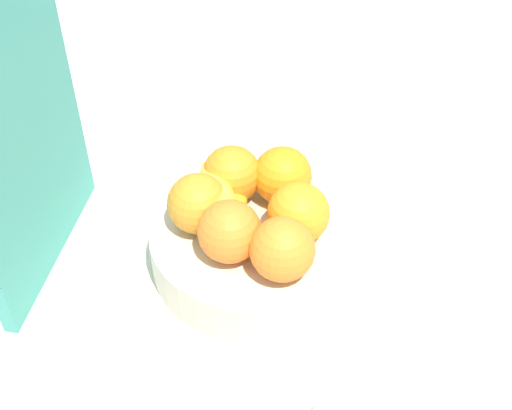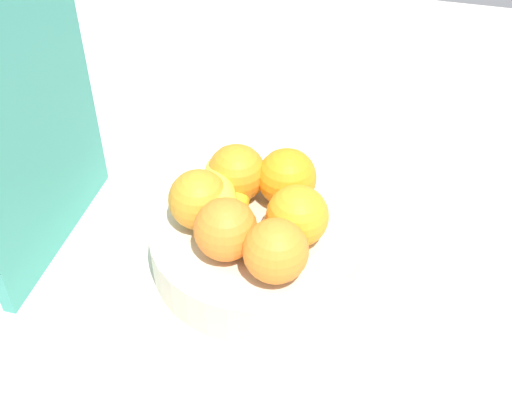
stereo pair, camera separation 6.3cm
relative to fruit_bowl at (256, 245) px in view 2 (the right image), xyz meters
The scene contains 10 objects.
ground_plane 5.50cm from the fruit_bowl, 137.88° to the left, with size 180.00×140.00×3.00cm, color beige.
fruit_bowl is the anchor object (origin of this frame).
orange_front_left 8.98cm from the fruit_bowl, 97.44° to the right, with size 7.89×7.89×7.89cm, color orange.
orange_front_right 9.86cm from the fruit_bowl, 22.75° to the right, with size 7.89×7.89×7.89cm, color orange.
orange_center 9.91cm from the fruit_bowl, 36.03° to the left, with size 7.89×7.89×7.89cm, color orange.
orange_back_left 10.22cm from the fruit_bowl, 95.49° to the left, with size 7.89×7.89×7.89cm, color orange.
orange_back_right 9.12cm from the fruit_bowl, 153.73° to the left, with size 7.89×7.89×7.89cm, color orange.
orange_top_stack 10.95cm from the fruit_bowl, 150.03° to the right, with size 7.89×7.89×7.89cm, color orange.
banana_bunch 7.35cm from the fruit_bowl, 92.08° to the left, with size 17.83×10.66×6.20cm.
cutting_board 31.62cm from the fruit_bowl, 93.62° to the left, with size 28.00×1.80×36.00cm, color teal.
Camera 2 is at (-58.42, -16.96, 66.73)cm, focal length 46.85 mm.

